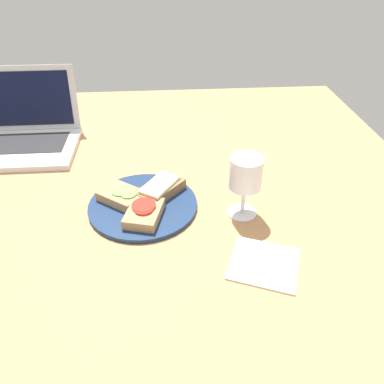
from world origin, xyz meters
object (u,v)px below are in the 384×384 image
Objects in this scene: wine_glass at (246,175)px; sandwich_with_tomato at (146,212)px; sandwich_with_cucumber at (122,196)px; napkin at (264,264)px; plate at (143,205)px; sandwich_with_cheese at (160,189)px; laptop at (15,134)px.

sandwich_with_tomato is at bearing -177.00° from wine_glass.
sandwich_with_cucumber reaches higher than napkin.
sandwich_with_tomato reaches higher than napkin.
plate is at bearing -19.86° from sandwich_with_cucumber.
wine_glass is (18.00, -7.19, 7.49)cm from sandwich_with_cheese.
sandwich_with_tomato is 0.32× the size of laptop.
wine_glass is at bearing -21.77° from sandwich_with_cheese.
sandwich_with_cucumber is (-4.79, 1.73, 1.71)cm from plate.
sandwich_with_tomato reaches higher than sandwich_with_cucumber.
sandwich_with_cucumber reaches higher than plate.
laptop is (-58.92, 35.93, -6.18)cm from wine_glass.
sandwich_with_tomato is (-3.08, -8.30, -0.16)cm from sandwich_with_cheese.
napkin is (23.27, -19.52, -0.34)cm from plate.
plate is 1.74× the size of wine_glass.
wine_glass reaches higher than sandwich_with_cheese.
sandwich_with_cheese reaches higher than plate.
sandwich_with_cheese reaches higher than sandwich_with_cucumber.
sandwich_with_cheese is 8.85cm from sandwich_with_tomato.
wine_glass is at bearing -31.37° from laptop.
sandwich_with_cucumber is at bearing -43.28° from laptop.
sandwich_with_cheese is 1.15× the size of sandwich_with_tomato.
plate reaches higher than napkin.
napkin is at bearing -40.55° from laptop.
sandwich_with_tomato is at bearing 147.05° from napkin.
laptop reaches higher than sandwich_with_cucumber.
plate is at bearing -40.91° from laptop.
napkin is (28.07, -21.25, -2.04)cm from sandwich_with_cucumber.
laptop is (-32.18, 30.31, 1.60)cm from sandwich_with_cucumber.
napkin is (1.33, -15.63, -9.82)cm from wine_glass.
sandwich_with_cucumber is 0.34× the size of laptop.
sandwich_with_cucumber is at bearing -169.80° from sandwich_with_cheese.
laptop reaches higher than sandwich_with_tomato.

